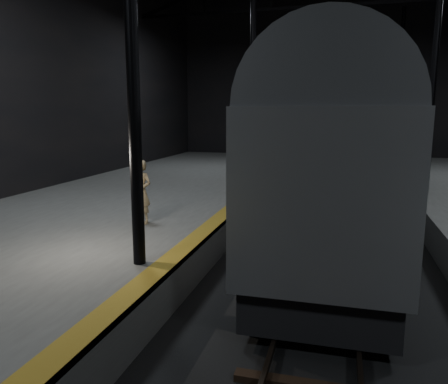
% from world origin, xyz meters
% --- Properties ---
extents(ground, '(44.00, 44.00, 0.00)m').
position_xyz_m(ground, '(0.00, 0.00, 0.00)').
color(ground, black).
rests_on(ground, ground).
extents(platform_left, '(9.00, 43.80, 1.00)m').
position_xyz_m(platform_left, '(-7.50, 0.00, 0.50)').
color(platform_left, '#4F4F4D').
rests_on(platform_left, ground).
extents(tactile_strip, '(0.50, 43.80, 0.01)m').
position_xyz_m(tactile_strip, '(-3.25, 0.00, 1.00)').
color(tactile_strip, olive).
rests_on(tactile_strip, platform_left).
extents(track, '(2.40, 43.00, 0.24)m').
position_xyz_m(track, '(0.00, 0.00, 0.07)').
color(track, '#3F3328').
rests_on(track, ground).
extents(train, '(3.16, 21.14, 5.65)m').
position_xyz_m(train, '(-0.00, 5.25, 3.15)').
color(train, '#9FA1A7').
rests_on(train, ground).
extents(woman, '(0.76, 0.59, 1.86)m').
position_xyz_m(woman, '(-5.26, -0.83, 1.93)').
color(woman, tan).
rests_on(woman, platform_left).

